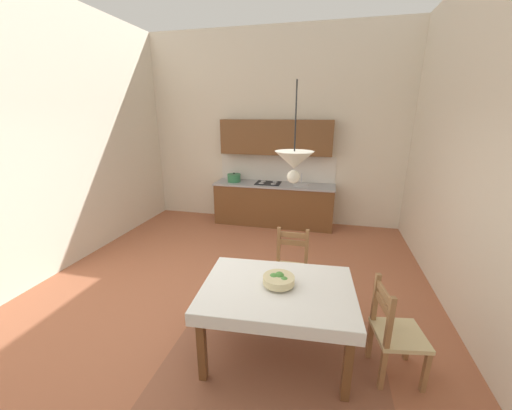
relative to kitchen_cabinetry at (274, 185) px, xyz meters
name	(u,v)px	position (x,y,z in m)	size (l,w,h in m)	color
ground_plane	(224,306)	(-0.09, -3.01, -0.91)	(6.01, 7.16, 0.10)	#A86042
wall_back	(273,130)	(-0.09, 0.33, 1.13)	(6.01, 0.12, 3.97)	silver
wall_left	(17,140)	(-2.86, -3.01, 1.13)	(0.12, 7.16, 3.97)	silver
area_rug	(274,359)	(0.71, -3.77, -0.85)	(2.10, 1.60, 0.01)	#8F563D
kitchen_cabinetry	(274,185)	(0.00, 0.00, 0.00)	(2.53, 0.63, 2.20)	brown
dining_table	(277,298)	(0.71, -3.67, -0.22)	(1.50, 1.13, 0.75)	brown
dining_chair_window_side	(395,333)	(1.77, -3.67, -0.41)	(0.49, 0.49, 0.93)	#D1BC89
dining_chair_kitchen_side	(291,269)	(0.72, -2.73, -0.41)	(0.42, 0.42, 0.93)	#D1BC89
fruit_bowl	(279,280)	(0.71, -3.63, -0.04)	(0.30, 0.30, 0.12)	beige
pendant_lamp	(294,161)	(0.82, -3.67, 1.09)	(0.32, 0.32, 0.80)	black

